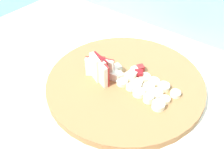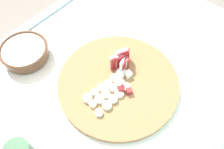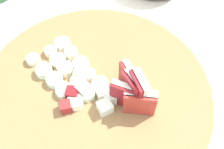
{
  "view_description": "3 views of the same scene",
  "coord_description": "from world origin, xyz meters",
  "px_view_note": "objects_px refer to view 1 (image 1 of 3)",
  "views": [
    {
      "loc": [
        0.29,
        -0.33,
        1.36
      ],
      "look_at": [
        0.0,
        0.04,
        0.95
      ],
      "focal_mm": 41.77,
      "sensor_mm": 36.0,
      "label": 1
    },
    {
      "loc": [
        0.33,
        0.32,
        1.56
      ],
      "look_at": [
        0.03,
        0.06,
        0.97
      ],
      "focal_mm": 37.05,
      "sensor_mm": 36.0,
      "label": 2
    },
    {
      "loc": [
        -0.17,
        0.23,
        1.33
      ],
      "look_at": [
        0.01,
        0.03,
        0.94
      ],
      "focal_mm": 44.9,
      "sensor_mm": 36.0,
      "label": 3
    }
  ],
  "objects_px": {
    "cutting_board": "(125,83)",
    "banana_slice_rows": "(147,87)",
    "apple_wedge_fan": "(99,68)",
    "apple_dice_pile": "(125,74)"
  },
  "relations": [
    {
      "from": "cutting_board",
      "to": "banana_slice_rows",
      "type": "bearing_deg",
      "value": 4.33
    },
    {
      "from": "apple_wedge_fan",
      "to": "apple_dice_pile",
      "type": "distance_m",
      "value": 0.07
    },
    {
      "from": "apple_wedge_fan",
      "to": "apple_dice_pile",
      "type": "bearing_deg",
      "value": 38.31
    },
    {
      "from": "cutting_board",
      "to": "apple_dice_pile",
      "type": "relative_size",
      "value": 3.89
    },
    {
      "from": "cutting_board",
      "to": "apple_wedge_fan",
      "type": "height_order",
      "value": "apple_wedge_fan"
    },
    {
      "from": "apple_wedge_fan",
      "to": "banana_slice_rows",
      "type": "xyz_separation_m",
      "value": [
        0.12,
        0.04,
        -0.02
      ]
    },
    {
      "from": "apple_wedge_fan",
      "to": "banana_slice_rows",
      "type": "distance_m",
      "value": 0.13
    },
    {
      "from": "cutting_board",
      "to": "banana_slice_rows",
      "type": "distance_m",
      "value": 0.06
    },
    {
      "from": "apple_wedge_fan",
      "to": "banana_slice_rows",
      "type": "bearing_deg",
      "value": 17.11
    },
    {
      "from": "cutting_board",
      "to": "apple_wedge_fan",
      "type": "bearing_deg",
      "value": -151.14
    }
  ]
}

